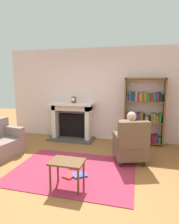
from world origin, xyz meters
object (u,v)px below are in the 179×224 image
Objects in this scene: bookshelf at (144,113)px; side_table at (67,165)px; mantel_clock at (74,100)px; seated_reader at (130,134)px; armchair_reading at (131,145)px; fireplace at (72,120)px.

side_table is (-1.24, -2.65, -0.47)m from bookshelf.
side_table is at bearing -73.72° from mantel_clock.
mantel_clock is 2.01m from bookshelf.
seated_reader reaches higher than side_table.
bookshelf reaches higher than side_table.
armchair_reading is 0.85× the size of seated_reader.
armchair_reading is (1.71, -1.26, -0.79)m from mantel_clock.
bookshelf reaches higher than mantel_clock.
side_table is (0.83, -2.62, -0.18)m from fireplace.
fireplace is 1.18× the size of seated_reader.
seated_reader is at bearing -103.52° from bookshelf.
side_table is (-0.94, -1.37, -0.21)m from seated_reader.
seated_reader reaches higher than armchair_reading.
fireplace is 2.75m from side_table.
mantel_clock reaches higher than armchair_reading.
armchair_reading is at bearing -100.93° from bookshelf.
mantel_clock is 0.19× the size of armchair_reading.
side_table is (0.74, -2.52, -0.80)m from mantel_clock.
fireplace is 0.63m from mantel_clock.
bookshelf is 2.97m from side_table.
fireplace is 7.33× the size of mantel_clock.
bookshelf is at bearing 1.01° from fireplace.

